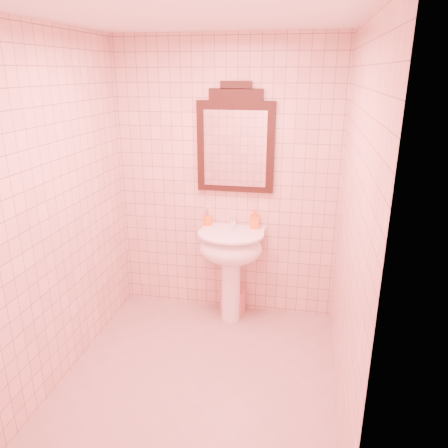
% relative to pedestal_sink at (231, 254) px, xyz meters
% --- Properties ---
extents(floor, '(2.20, 2.20, 0.00)m').
position_rel_pedestal_sink_xyz_m(floor, '(-0.09, -0.87, -0.66)').
color(floor, tan).
rests_on(floor, ground).
extents(back_wall, '(2.00, 0.02, 2.50)m').
position_rel_pedestal_sink_xyz_m(back_wall, '(-0.09, 0.23, 0.59)').
color(back_wall, beige).
rests_on(back_wall, floor).
extents(pedestal_sink, '(0.58, 0.58, 0.86)m').
position_rel_pedestal_sink_xyz_m(pedestal_sink, '(0.00, 0.00, 0.00)').
color(pedestal_sink, white).
rests_on(pedestal_sink, floor).
extents(faucet, '(0.04, 0.16, 0.11)m').
position_rel_pedestal_sink_xyz_m(faucet, '(0.00, 0.14, 0.26)').
color(faucet, white).
rests_on(faucet, pedestal_sink).
extents(mirror, '(0.67, 0.06, 0.94)m').
position_rel_pedestal_sink_xyz_m(mirror, '(0.00, 0.20, 0.96)').
color(mirror, black).
rests_on(mirror, back_wall).
extents(toothbrush_cup, '(0.07, 0.07, 0.17)m').
position_rel_pedestal_sink_xyz_m(toothbrush_cup, '(-0.24, 0.15, 0.25)').
color(toothbrush_cup, orange).
rests_on(toothbrush_cup, pedestal_sink).
extents(soap_dispenser, '(0.09, 0.09, 0.17)m').
position_rel_pedestal_sink_xyz_m(soap_dispenser, '(0.19, 0.16, 0.29)').
color(soap_dispenser, orange).
rests_on(soap_dispenser, pedestal_sink).
extents(towel, '(0.23, 0.18, 0.25)m').
position_rel_pedestal_sink_xyz_m(towel, '(0.00, 0.12, -0.54)').
color(towel, pink).
rests_on(towel, floor).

